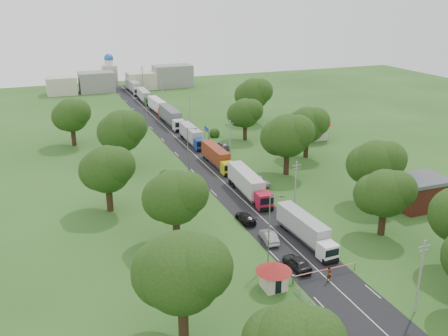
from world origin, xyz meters
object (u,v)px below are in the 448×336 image
truck_0 (306,229)px  car_lane_mid (269,237)px  guard_booth (274,273)px  car_lane_front (297,263)px  pedestrian_near (329,275)px  boom_barrier (316,272)px  info_sign (207,132)px

truck_0 → car_lane_mid: (-4.84, 1.87, -1.21)m
guard_booth → car_lane_front: bearing=31.3°
guard_booth → pedestrian_near: 7.26m
boom_barrier → truck_0: (3.73, 9.05, 1.10)m
info_sign → pedestrian_near: 61.45m
boom_barrier → info_sign: info_sign is taller
car_lane_front → pedestrian_near: bearing=113.7°
info_sign → truck_0: (-2.83, -50.95, -1.01)m
info_sign → car_lane_front: (-7.53, -57.04, -2.17)m
boom_barrier → car_lane_front: size_ratio=1.88×
truck_0 → car_lane_front: (-4.71, -6.10, -1.16)m
info_sign → car_lane_mid: info_sign is taller
car_lane_mid → truck_0: bearing=166.2°
info_sign → car_lane_mid: bearing=-98.9°
pedestrian_near → car_lane_front: bearing=97.7°
boom_barrier → truck_0: size_ratio=0.68×
guard_booth → car_lane_front: (4.87, 2.96, -1.33)m
boom_barrier → info_sign: (6.56, 60.00, 2.11)m
info_sign → truck_0: info_sign is taller
boom_barrier → guard_booth: bearing=-180.0°
boom_barrier → info_sign: size_ratio=2.25×
guard_booth → info_sign: bearing=78.3°
guard_booth → car_lane_mid: guard_booth is taller
boom_barrier → car_lane_mid: (-1.11, 10.92, -0.11)m
guard_booth → truck_0: bearing=43.4°
truck_0 → pedestrian_near: bearing=-103.8°
info_sign → car_lane_mid: 49.72m
boom_barrier → truck_0: bearing=67.6°
guard_booth → car_lane_mid: bearing=66.6°
car_lane_mid → guard_booth: bearing=73.9°
car_lane_front → car_lane_mid: car_lane_front is taller
guard_booth → boom_barrier: bearing=0.0°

